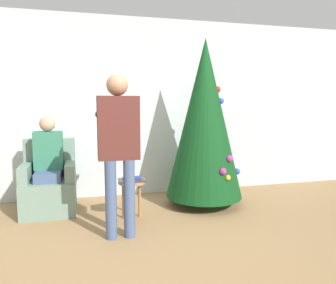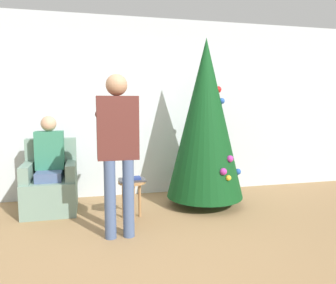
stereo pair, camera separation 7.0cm
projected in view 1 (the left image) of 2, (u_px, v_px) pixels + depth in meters
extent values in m
plane|color=#99754C|center=(152.00, 259.00, 2.99)|extent=(14.00, 14.00, 0.00)
cube|color=silver|center=(121.00, 108.00, 4.97)|extent=(8.00, 0.06, 2.70)
cylinder|color=brown|center=(204.00, 200.00, 4.61)|extent=(0.10, 0.10, 0.13)
cone|color=#0F4219|center=(205.00, 119.00, 4.47)|extent=(1.05, 1.05, 2.16)
sphere|color=#B23399|center=(229.00, 159.00, 4.27)|extent=(0.09, 0.09, 0.09)
sphere|color=#2856B2|center=(221.00, 101.00, 4.42)|extent=(0.08, 0.08, 0.08)
sphere|color=gold|center=(228.00, 178.00, 4.19)|extent=(0.07, 0.07, 0.07)
sphere|color=#B23399|center=(223.00, 171.00, 4.16)|extent=(0.09, 0.09, 0.09)
sphere|color=red|center=(217.00, 90.00, 4.48)|extent=(0.09, 0.09, 0.09)
sphere|color=#2856B2|center=(237.00, 171.00, 4.52)|extent=(0.09, 0.09, 0.09)
cube|color=gray|center=(50.00, 196.00, 4.26)|extent=(0.66, 0.69, 0.43)
cube|color=gray|center=(50.00, 157.00, 4.47)|extent=(0.66, 0.14, 0.51)
cube|color=gray|center=(26.00, 173.00, 4.16)|extent=(0.12, 0.62, 0.22)
cube|color=gray|center=(70.00, 170.00, 4.29)|extent=(0.12, 0.62, 0.22)
cylinder|color=#475B84|center=(40.00, 201.00, 4.04)|extent=(0.11, 0.11, 0.43)
cylinder|color=#475B84|center=(57.00, 200.00, 4.10)|extent=(0.11, 0.11, 0.43)
cube|color=#475B84|center=(48.00, 176.00, 4.18)|extent=(0.32, 0.40, 0.12)
cube|color=#337A5B|center=(48.00, 150.00, 4.29)|extent=(0.36, 0.20, 0.50)
sphere|color=tan|center=(47.00, 124.00, 4.25)|extent=(0.20, 0.20, 0.20)
cylinder|color=#475B84|center=(111.00, 200.00, 3.40)|extent=(0.12, 0.12, 0.83)
cylinder|color=#475B84|center=(129.00, 199.00, 3.45)|extent=(0.12, 0.12, 0.83)
cube|color=#562823|center=(118.00, 128.00, 3.40)|extent=(0.43, 0.20, 0.66)
sphere|color=tan|center=(117.00, 85.00, 3.38)|extent=(0.23, 0.23, 0.23)
cylinder|color=#562823|center=(99.00, 115.00, 3.52)|extent=(0.08, 0.30, 0.08)
cylinder|color=#562823|center=(133.00, 114.00, 3.61)|extent=(0.08, 0.30, 0.08)
cube|color=white|center=(130.00, 114.00, 3.79)|extent=(0.04, 0.14, 0.04)
cylinder|color=#A37547|center=(132.00, 182.00, 3.98)|extent=(0.33, 0.33, 0.03)
cylinder|color=#A37547|center=(134.00, 204.00, 3.89)|extent=(0.04, 0.04, 0.45)
cylinder|color=#A37547|center=(140.00, 199.00, 4.09)|extent=(0.04, 0.04, 0.45)
cylinder|color=#A37547|center=(123.00, 200.00, 4.04)|extent=(0.04, 0.04, 0.45)
cube|color=#38383D|center=(132.00, 180.00, 3.97)|extent=(0.32, 0.22, 0.02)
cube|color=navy|center=(132.00, 178.00, 3.97)|extent=(0.21, 0.13, 0.02)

